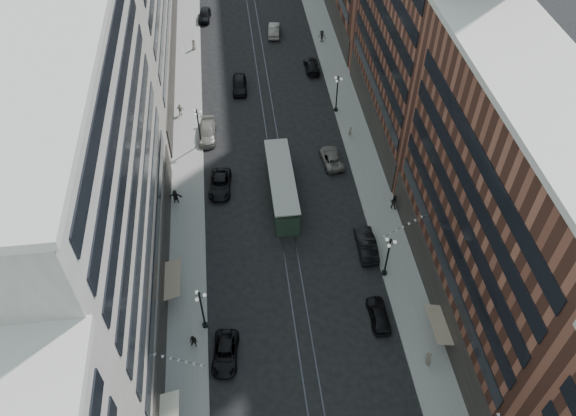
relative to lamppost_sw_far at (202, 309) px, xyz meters
name	(u,v)px	position (x,y,z in m)	size (l,w,h in m)	color
ground	(269,116)	(9.20, 32.00, -3.10)	(220.00, 220.00, 0.00)	black
sidewalk_west	(188,80)	(-1.80, 42.00, -3.02)	(4.00, 180.00, 0.15)	gray
sidewalk_east	(336,70)	(20.20, 42.00, -3.02)	(4.00, 180.00, 0.15)	gray
rail_west	(258,76)	(8.50, 42.00, -3.09)	(0.12, 180.00, 0.02)	#2D2D33
rail_east	(267,75)	(9.90, 42.00, -3.09)	(0.12, 180.00, 0.02)	#2D2D33
building_west_mid	(91,193)	(-7.80, 5.00, 10.90)	(8.00, 36.00, 28.00)	#ACA699
building_east_mid	(504,218)	(26.20, 0.00, 8.90)	(8.00, 30.00, 24.00)	brown
lamppost_sw_far	(202,309)	(0.00, 0.00, 0.00)	(1.03, 1.14, 5.52)	black
lamppost_sw_mid	(199,126)	(0.00, 27.00, 0.00)	(1.03, 1.14, 5.52)	black
lamppost_se_far	(388,256)	(18.40, 4.00, 0.00)	(1.03, 1.14, 5.52)	black
lamppost_se_mid	(337,93)	(18.40, 32.00, 0.00)	(1.03, 1.14, 5.52)	black
streetcar	(282,187)	(9.20, 16.54, -1.49)	(2.79, 12.61, 3.49)	#253B2B
car_2	(225,353)	(1.80, -3.45, -2.42)	(2.24, 4.86, 1.35)	black
pedestrian_2	(194,342)	(-1.02, -2.07, -2.14)	(0.78, 0.43, 1.61)	black
pedestrian_4	(429,359)	(19.86, -6.37, -2.02)	(1.09, 0.50, 1.86)	#BBB29B
car_7	(220,184)	(2.14, 18.68, -2.35)	(2.47, 5.35, 1.49)	black
car_8	(207,132)	(0.80, 28.52, -2.31)	(2.20, 5.40, 1.57)	gray
car_9	(204,15)	(1.03, 59.90, -2.29)	(1.89, 4.70, 1.60)	black
car_10	(366,244)	(17.24, 7.50, -2.23)	(1.83, 5.25, 1.73)	black
car_11	(331,158)	(16.00, 21.82, -2.39)	(2.33, 5.05, 1.40)	slate
car_12	(312,66)	(16.64, 42.56, -2.38)	(2.01, 4.94, 1.43)	black
car_13	(239,85)	(5.64, 38.70, -2.23)	(2.04, 5.06, 1.73)	black
car_14	(274,30)	(12.12, 53.51, -2.28)	(1.74, 4.98, 1.64)	slate
pedestrian_5	(175,196)	(-3.01, 16.97, -2.05)	(1.66, 0.48, 1.79)	black
pedestrian_6	(180,110)	(-2.67, 33.56, -2.08)	(1.02, 0.46, 1.74)	#A59A88
pedestrian_7	(394,202)	(21.61, 13.12, -1.99)	(0.93, 0.51, 1.91)	black
pedestrian_8	(350,131)	(19.23, 26.35, -2.16)	(0.57, 0.38, 1.57)	gray
pedestrian_9	(322,36)	(19.39, 50.13, -1.97)	(1.26, 0.52, 1.95)	black
car_extra_1	(379,314)	(16.59, -1.11, -2.35)	(1.77, 4.39, 1.50)	black
pedestrian_extra_0	(194,44)	(-0.77, 50.33, -2.10)	(0.83, 0.45, 1.70)	#B2A593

